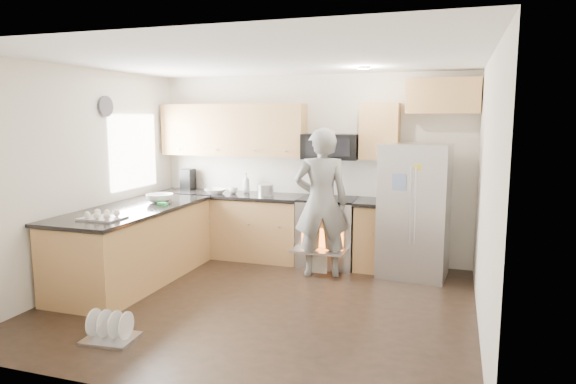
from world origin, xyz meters
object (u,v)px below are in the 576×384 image
(stove_range, at_px, (328,216))
(person, at_px, (321,203))
(refrigerator, at_px, (414,211))
(dish_rack, at_px, (110,332))

(stove_range, xyz_separation_m, person, (0.02, -0.49, 0.27))
(refrigerator, bearing_deg, dish_rack, -125.71)
(person, bearing_deg, dish_rack, 43.30)
(stove_range, height_order, dish_rack, stove_range)
(refrigerator, height_order, person, person)
(stove_range, xyz_separation_m, refrigerator, (1.15, -0.16, 0.17))
(stove_range, bearing_deg, person, -87.10)
(stove_range, distance_m, person, 0.56)
(stove_range, relative_size, refrigerator, 1.06)
(stove_range, height_order, person, person)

